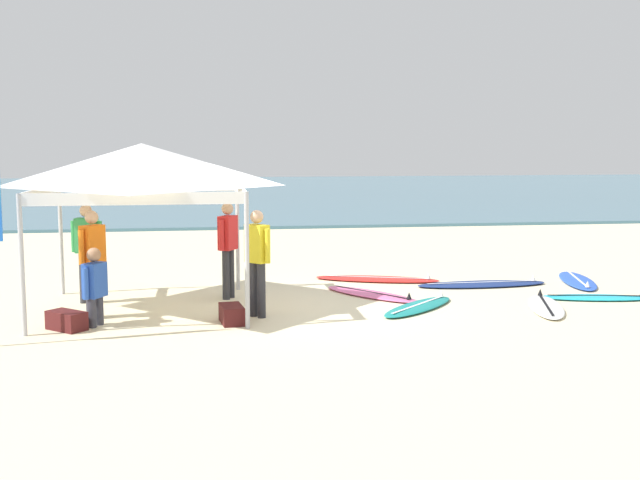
% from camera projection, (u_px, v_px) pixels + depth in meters
% --- Properties ---
extents(ground_plane, '(80.00, 80.00, 0.00)m').
position_uv_depth(ground_plane, '(293.00, 309.00, 13.32)').
color(ground_plane, beige).
extents(sea, '(80.00, 36.00, 0.10)m').
position_uv_depth(sea, '(230.00, 193.00, 42.96)').
color(sea, teal).
rests_on(sea, ground).
extents(canopy_tent, '(3.32, 3.32, 2.75)m').
position_uv_depth(canopy_tent, '(142.00, 166.00, 12.98)').
color(canopy_tent, '#B7B7BC').
rests_on(canopy_tent, ground).
extents(surfboard_navy, '(2.60, 0.77, 0.19)m').
position_uv_depth(surfboard_navy, '(482.00, 284.00, 15.45)').
color(surfboard_navy, navy).
rests_on(surfboard_navy, ground).
extents(surfboard_pink, '(1.72, 2.06, 0.19)m').
position_uv_depth(surfboard_pink, '(372.00, 294.00, 14.41)').
color(surfboard_pink, pink).
rests_on(surfboard_pink, ground).
extents(surfboard_cyan, '(2.04, 0.90, 0.19)m').
position_uv_depth(surfboard_cyan, '(596.00, 297.00, 14.11)').
color(surfboard_cyan, '#23B2CC').
rests_on(surfboard_cyan, ground).
extents(surfboard_teal, '(1.82, 1.88, 0.19)m').
position_uv_depth(surfboard_teal, '(419.00, 306.00, 13.34)').
color(surfboard_teal, '#19847F').
rests_on(surfboard_teal, ground).
extents(surfboard_blue, '(1.13, 2.27, 0.19)m').
position_uv_depth(surfboard_blue, '(577.00, 281.00, 15.81)').
color(surfboard_blue, blue).
rests_on(surfboard_blue, ground).
extents(surfboard_white, '(1.10, 2.07, 0.19)m').
position_uv_depth(surfboard_white, '(546.00, 306.00, 13.33)').
color(surfboard_white, white).
rests_on(surfboard_white, ground).
extents(surfboard_red, '(2.58, 1.44, 0.19)m').
position_uv_depth(surfboard_red, '(377.00, 279.00, 16.02)').
color(surfboard_red, red).
rests_on(surfboard_red, ground).
extents(person_orange, '(0.39, 0.45, 1.71)m').
position_uv_depth(person_orange, '(93.00, 256.00, 12.51)').
color(person_orange, '#383842').
rests_on(person_orange, ground).
extents(person_green, '(0.54, 0.30, 1.71)m').
position_uv_depth(person_green, '(87.00, 246.00, 13.68)').
color(person_green, '#2D2D33').
rests_on(person_green, ground).
extents(person_red, '(0.37, 0.49, 1.71)m').
position_uv_depth(person_red, '(228.00, 243.00, 14.08)').
color(person_red, '#2D2D33').
rests_on(person_red, ground).
extents(person_yellow, '(0.40, 0.44, 1.71)m').
position_uv_depth(person_yellow, '(257.00, 256.00, 12.58)').
color(person_yellow, '#2D2D33').
rests_on(person_yellow, ground).
extents(person_blue, '(0.36, 0.50, 1.20)m').
position_uv_depth(person_blue, '(95.00, 284.00, 11.99)').
color(person_blue, '#383842').
rests_on(person_blue, ground).
extents(gear_bag_near_tent, '(0.66, 0.64, 0.28)m').
position_uv_depth(gear_bag_near_tent, '(67.00, 321.00, 11.81)').
color(gear_bag_near_tent, '#4C1919').
rests_on(gear_bag_near_tent, ground).
extents(gear_bag_by_pole, '(0.39, 0.63, 0.28)m').
position_uv_depth(gear_bag_by_pole, '(232.00, 314.00, 12.25)').
color(gear_bag_by_pole, '#4C1919').
rests_on(gear_bag_by_pole, ground).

